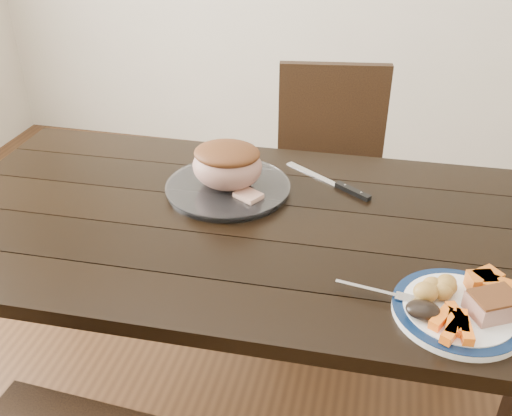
% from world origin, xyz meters
% --- Properties ---
extents(ground, '(4.00, 4.00, 0.00)m').
position_xyz_m(ground, '(0.00, 0.00, 0.00)').
color(ground, '#472B16').
rests_on(ground, ground).
extents(dining_table, '(1.62, 0.94, 0.75)m').
position_xyz_m(dining_table, '(0.00, 0.00, 0.66)').
color(dining_table, black).
rests_on(dining_table, ground).
extents(chair_far, '(0.48, 0.49, 0.93)m').
position_xyz_m(chair_far, '(0.20, 0.74, 0.52)').
color(chair_far, black).
rests_on(chair_far, ground).
extents(dinner_plate, '(0.28, 0.28, 0.02)m').
position_xyz_m(dinner_plate, '(0.58, -0.26, 0.76)').
color(dinner_plate, white).
rests_on(dinner_plate, dining_table).
extents(plate_rim, '(0.28, 0.28, 0.02)m').
position_xyz_m(plate_rim, '(0.58, -0.26, 0.77)').
color(plate_rim, '#0C1D3C').
rests_on(plate_rim, dinner_plate).
extents(serving_platter, '(0.35, 0.35, 0.02)m').
position_xyz_m(serving_platter, '(-0.04, 0.13, 0.76)').
color(serving_platter, white).
rests_on(serving_platter, dining_table).
extents(pork_slice, '(0.12, 0.11, 0.04)m').
position_xyz_m(pork_slice, '(0.64, -0.27, 0.79)').
color(pork_slice, '#AC7869').
rests_on(pork_slice, dinner_plate).
extents(roasted_potatoes, '(0.09, 0.09, 0.04)m').
position_xyz_m(roasted_potatoes, '(0.53, -0.24, 0.79)').
color(roasted_potatoes, gold).
rests_on(roasted_potatoes, dinner_plate).
extents(carrot_batons, '(0.09, 0.12, 0.02)m').
position_xyz_m(carrot_batons, '(0.56, -0.33, 0.78)').
color(carrot_batons, orange).
rests_on(carrot_batons, dinner_plate).
extents(pumpkin_wedges, '(0.10, 0.09, 0.04)m').
position_xyz_m(pumpkin_wedges, '(0.64, -0.19, 0.79)').
color(pumpkin_wedges, orange).
rests_on(pumpkin_wedges, dinner_plate).
extents(dark_mushroom, '(0.07, 0.05, 0.03)m').
position_xyz_m(dark_mushroom, '(0.50, -0.31, 0.79)').
color(dark_mushroom, black).
rests_on(dark_mushroom, dinner_plate).
extents(fork, '(0.18, 0.04, 0.00)m').
position_xyz_m(fork, '(0.42, -0.25, 0.77)').
color(fork, silver).
rests_on(fork, dinner_plate).
extents(roast_joint, '(0.20, 0.17, 0.13)m').
position_xyz_m(roast_joint, '(-0.04, 0.13, 0.83)').
color(roast_joint, '#AD786A').
rests_on(roast_joint, serving_platter).
extents(cut_slice, '(0.09, 0.08, 0.02)m').
position_xyz_m(cut_slice, '(0.04, 0.08, 0.78)').
color(cut_slice, tan).
rests_on(cut_slice, serving_platter).
extents(carving_knife, '(0.28, 0.20, 0.01)m').
position_xyz_m(carving_knife, '(0.28, 0.23, 0.76)').
color(carving_knife, silver).
rests_on(carving_knife, dining_table).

